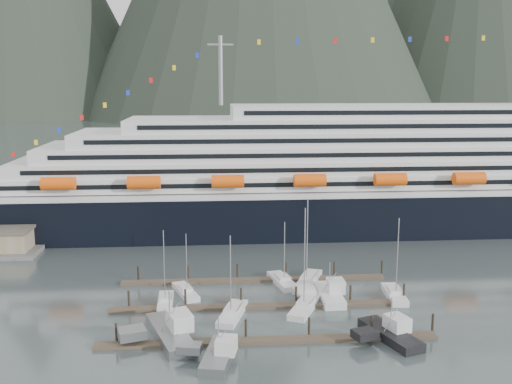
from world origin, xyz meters
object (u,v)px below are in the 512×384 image
cruise_ship (384,179)px  sailboat_g (308,282)px  sailboat_a (166,302)px  trawler_d (389,333)px  sailboat_b (186,292)px  sailboat_d (306,306)px  trawler_a (169,332)px  trawler_b (218,354)px  trawler_e (328,294)px  sailboat_c (232,314)px  sailboat_f (282,282)px  sailboat_h (394,295)px

cruise_ship → sailboat_g: 50.05m
sailboat_a → trawler_d: (32.55, -15.92, 0.46)m
sailboat_b → sailboat_d: sailboat_d is taller
trawler_a → trawler_d: 31.18m
sailboat_d → trawler_d: size_ratio=1.46×
sailboat_a → trawler_d: bearing=-117.7°
cruise_ship → sailboat_d: size_ratio=12.16×
sailboat_b → trawler_b: (5.16, -25.05, 0.47)m
trawler_a → trawler_d: trawler_a is taller
trawler_e → trawler_a: bearing=118.1°
sailboat_a → sailboat_d: (22.57, -3.62, 0.04)m
sailboat_b → trawler_d: bearing=-144.1°
sailboat_b → trawler_d: (29.46, -20.39, 0.48)m
sailboat_b → sailboat_d: 21.09m
trawler_a → trawler_e: trawler_a is taller
sailboat_c → trawler_b: sailboat_c is taller
trawler_d → sailboat_f: bearing=6.7°
sailboat_d → trawler_a: sailboat_d is taller
trawler_a → trawler_e: (25.59, 13.96, -0.07)m
cruise_ship → sailboat_h: 51.79m
sailboat_a → sailboat_g: bearing=-74.0°
sailboat_b → sailboat_h: size_ratio=0.78×
sailboat_c → sailboat_d: sailboat_d is taller
sailboat_a → sailboat_g: size_ratio=0.80×
sailboat_b → sailboat_c: 13.00m
sailboat_a → sailboat_f: (20.24, 8.49, 0.01)m
cruise_ship → sailboat_g: cruise_ship is taller
cruise_ship → trawler_d: cruise_ship is taller
trawler_b → sailboat_c: bearing=1.8°
sailboat_a → sailboat_h: (38.30, 0.32, 0.02)m
sailboat_d → sailboat_f: (-2.33, 12.11, -0.03)m
sailboat_f → sailboat_b: bearing=90.2°
sailboat_a → trawler_d: 36.24m
trawler_a → trawler_e: 29.15m
sailboat_h → trawler_b: sailboat_h is taller
sailboat_b → trawler_d: 35.83m
sailboat_b → sailboat_c: sailboat_c is taller
cruise_ship → trawler_a: cruise_ship is taller
sailboat_h → trawler_a: sailboat_h is taller
sailboat_f → trawler_b: bearing=144.6°
sailboat_f → trawler_b: 31.45m
sailboat_h → sailboat_g: bearing=65.0°
sailboat_g → sailboat_f: bearing=103.8°
trawler_d → trawler_e: size_ratio=1.09×
sailboat_h → trawler_d: (-5.75, -16.24, 0.43)m
sailboat_b → sailboat_d: (19.48, -8.09, 0.06)m
sailboat_f → trawler_d: bearing=-166.2°
sailboat_g → trawler_a: sailboat_g is taller
sailboat_d → sailboat_h: bearing=-51.5°
trawler_d → trawler_e: 17.29m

